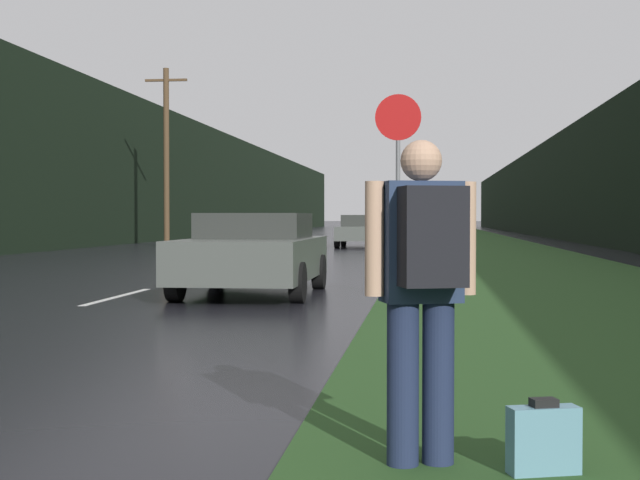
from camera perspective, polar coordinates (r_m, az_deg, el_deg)
The scene contains 13 objects.
grass_verge at distance 41.65m, azimuth 9.95°, elevation -0.28°, with size 6.00×240.00×0.02m, color #26471E.
lane_stripe_c at distance 14.51m, azimuth -12.82°, elevation -3.55°, with size 0.12×3.00×0.01m, color silver.
lane_stripe_d at distance 21.22m, azimuth -6.44°, elevation -1.95°, with size 0.12×3.00×0.01m, color silver.
lane_stripe_e at distance 28.06m, azimuth -3.15°, elevation -1.11°, with size 0.12×3.00×0.01m, color silver.
lane_stripe_f at distance 34.97m, azimuth -1.16°, elevation -0.60°, with size 0.12×3.00×0.01m, color silver.
treeline_far_side at distance 53.75m, azimuth -9.38°, elevation 3.92°, with size 2.00×140.00×7.16m, color black.
treeline_near_side at distance 52.25m, azimuth 15.96°, elevation 3.31°, with size 2.00×140.00×5.99m, color black.
utility_pole_far at distance 38.11m, azimuth -9.81°, elevation 5.39°, with size 1.80×0.24×7.51m.
stop_sign at distance 14.36m, azimuth 5.01°, elevation 4.45°, with size 0.74×0.07×3.23m.
hitchhiker_with_backpack at distance 4.45m, azimuth 6.61°, elevation -2.58°, with size 0.55×0.48×1.65m.
suitcase at distance 4.54m, azimuth 14.12°, elevation -12.37°, with size 0.36×0.21×0.39m.
car_passing_near at distance 14.54m, azimuth -4.29°, elevation -0.83°, with size 2.05×4.16×1.33m.
car_passing_far at distance 37.50m, azimuth 2.55°, elevation 0.60°, with size 1.82×4.56×1.36m.
Camera 1 is at (4.87, -1.57, 1.26)m, focal length 50.00 mm.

